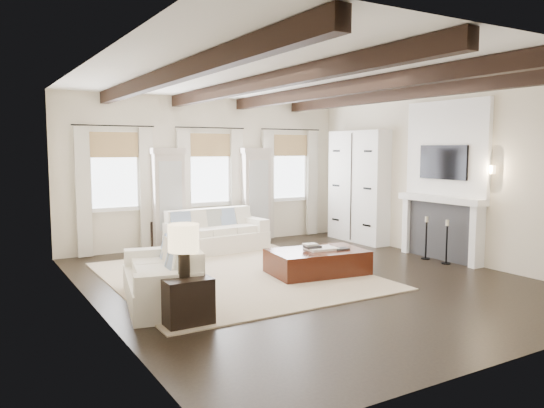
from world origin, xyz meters
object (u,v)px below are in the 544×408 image
sofa_back (216,234)px  side_table_front (185,300)px  side_table_back (158,235)px  sofa_left (165,278)px  ottoman (317,262)px

sofa_back → side_table_front: sofa_back is taller
side_table_back → sofa_left: bearing=-107.2°
side_table_front → sofa_back: bearing=60.5°
ottoman → side_table_back: side_table_back is taller
sofa_back → side_table_back: (-0.96, 0.83, -0.04)m
sofa_left → side_table_front: sofa_left is taller
ottoman → side_table_back: 3.87m
sofa_left → side_table_front: size_ratio=3.64×
sofa_left → ottoman: 2.77m
sofa_back → ottoman: bearing=-77.2°
ottoman → side_table_front: side_table_front is taller
ottoman → sofa_back: bearing=110.0°
sofa_back → sofa_left: size_ratio=1.01×
sofa_left → ottoman: sofa_left is taller
sofa_back → side_table_front: (-2.22, -3.92, -0.07)m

